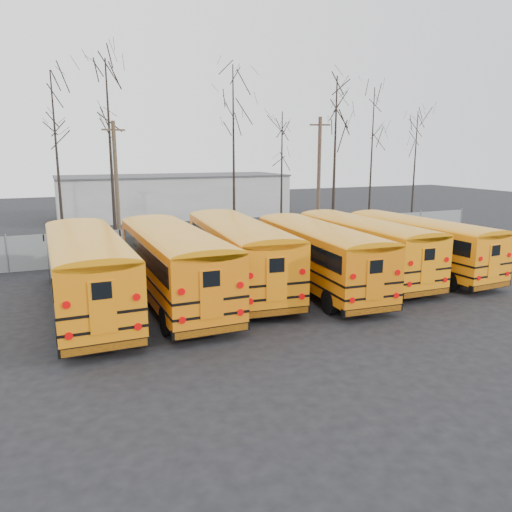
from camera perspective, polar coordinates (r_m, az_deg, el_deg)
name	(u,v)px	position (r m, az deg, el deg)	size (l,w,h in m)	color
ground	(310,309)	(21.07, 6.15, -6.06)	(120.00, 120.00, 0.00)	black
fence	(218,240)	(31.56, -4.34, 1.89)	(40.00, 0.04, 2.00)	gray
distant_building	(174,196)	(51.08, -9.38, 6.74)	(22.00, 8.00, 4.00)	beige
bus_a	(86,266)	(21.12, -18.81, -1.06)	(2.91, 12.07, 3.37)	black
bus_b	(173,258)	(21.69, -9.52, -0.26)	(2.87, 12.03, 3.36)	black
bus_c	(237,248)	(23.54, -2.13, 0.87)	(3.75, 12.20, 3.36)	black
bus_d	(317,251)	(23.72, 6.98, 0.60)	(3.30, 11.48, 3.18)	black
bus_e	(362,243)	(26.34, 12.02, 1.50)	(2.63, 11.22, 3.13)	black
bus_f	(417,241)	(28.03, 17.94, 1.69)	(3.17, 10.99, 3.04)	black
utility_pole_left	(117,186)	(33.34, -15.64, 7.70)	(1.47, 0.41, 8.32)	#4B3C2A
utility_pole_right	(319,175)	(39.39, 7.19, 9.15)	(1.58, 0.52, 9.01)	brown
tree_2	(58,164)	(34.29, -21.73, 9.71)	(0.26, 0.26, 11.30)	black
tree_3	(111,155)	(35.53, -16.27, 10.98)	(0.26, 0.26, 12.36)	black
tree_4	(234,157)	(35.39, -2.57, 11.28)	(0.26, 0.26, 12.18)	black
tree_5	(282,177)	(36.55, 2.94, 8.97)	(0.26, 0.26, 9.20)	black
tree_6	(335,161)	(36.68, 8.97, 10.70)	(0.26, 0.26, 11.56)	black
tree_7	(371,162)	(41.05, 13.04, 10.44)	(0.26, 0.26, 11.26)	black
tree_8	(414,171)	(44.51, 17.63, 9.27)	(0.26, 0.26, 9.69)	black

